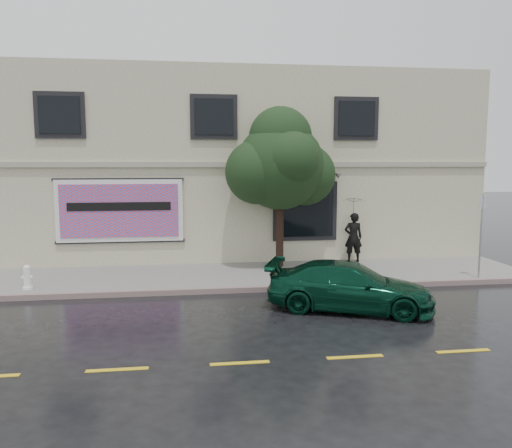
{
  "coord_description": "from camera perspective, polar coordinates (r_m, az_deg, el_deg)",
  "views": [
    {
      "loc": [
        -0.88,
        -12.25,
        3.69
      ],
      "look_at": [
        1.07,
        2.2,
        1.87
      ],
      "focal_mm": 35.0,
      "sensor_mm": 36.0,
      "label": 1
    }
  ],
  "objects": [
    {
      "name": "street_tree",
      "position": [
        16.73,
        2.77,
        6.6
      ],
      "size": [
        2.93,
        2.93,
        4.87
      ],
      "color": "black",
      "rests_on": "sidewalk"
    },
    {
      "name": "ground",
      "position": [
        12.83,
        -3.47,
        -9.6
      ],
      "size": [
        90.0,
        90.0,
        0.0
      ],
      "primitive_type": "plane",
      "color": "black",
      "rests_on": "ground"
    },
    {
      "name": "sign_pole",
      "position": [
        16.61,
        24.34,
        -0.41
      ],
      "size": [
        0.3,
        0.14,
        2.57
      ],
      "rotation": [
        0.0,
        0.0,
        0.4
      ],
      "color": "#9D9FA6",
      "rests_on": "sidewalk"
    },
    {
      "name": "fire_hydrant",
      "position": [
        15.38,
        -24.67,
        -5.56
      ],
      "size": [
        0.28,
        0.26,
        0.69
      ],
      "rotation": [
        0.0,
        0.0,
        0.39
      ],
      "color": "white",
      "rests_on": "sidewalk"
    },
    {
      "name": "pedestrian",
      "position": [
        18.01,
        11.06,
        -1.51
      ],
      "size": [
        0.68,
        0.48,
        1.76
      ],
      "primitive_type": "imported",
      "rotation": [
        0.0,
        0.0,
        3.04
      ],
      "color": "black",
      "rests_on": "sidewalk"
    },
    {
      "name": "umbrella",
      "position": [
        17.87,
        11.15,
        2.3
      ],
      "size": [
        1.12,
        1.12,
        0.64
      ],
      "primitive_type": "imported",
      "rotation": [
        0.0,
        0.0,
        0.37
      ],
      "color": "black",
      "rests_on": "pedestrian"
    },
    {
      "name": "curb",
      "position": [
        14.25,
        -3.92,
        -7.59
      ],
      "size": [
        20.0,
        0.18,
        0.16
      ],
      "primitive_type": "cube",
      "color": "slate",
      "rests_on": "ground"
    },
    {
      "name": "road_marking",
      "position": [
        9.54,
        -1.85,
        -15.59
      ],
      "size": [
        19.0,
        0.12,
        0.01
      ],
      "primitive_type": "cube",
      "color": "gold",
      "rests_on": "ground"
    },
    {
      "name": "building",
      "position": [
        21.27,
        -5.34,
        6.58
      ],
      "size": [
        20.0,
        8.12,
        7.0
      ],
      "color": "beige",
      "rests_on": "ground"
    },
    {
      "name": "sidewalk",
      "position": [
        15.94,
        -4.34,
        -6.0
      ],
      "size": [
        20.0,
        3.5,
        0.15
      ],
      "primitive_type": "cube",
      "color": "gray",
      "rests_on": "ground"
    },
    {
      "name": "billboard",
      "position": [
        17.4,
        -15.31,
        1.48
      ],
      "size": [
        4.3,
        0.16,
        2.2
      ],
      "color": "white",
      "rests_on": "ground"
    },
    {
      "name": "car",
      "position": [
        12.78,
        10.65,
        -7.01
      ],
      "size": [
        4.47,
        3.18,
        1.19
      ],
      "primitive_type": "imported",
      "rotation": [
        0.0,
        0.0,
        1.2
      ],
      "color": "#083422",
      "rests_on": "ground"
    }
  ]
}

